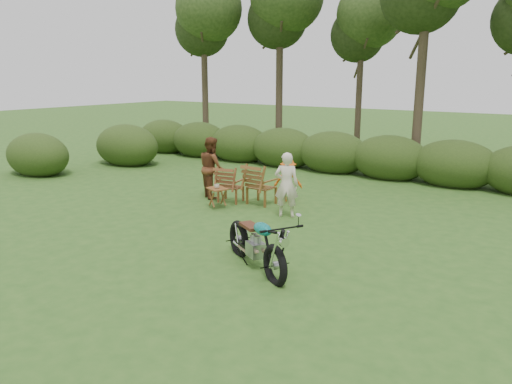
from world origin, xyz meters
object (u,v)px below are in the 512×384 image
Objects in this scene: motorcycle at (256,267)px; adult_b at (212,197)px; lawn_chair_right at (261,204)px; side_table at (217,198)px; child at (288,202)px; adult_a at (286,216)px; lawn_chair_left at (231,202)px; cup at (217,186)px.

motorcycle is 5.24m from adult_b.
motorcycle is 1.95× the size of lawn_chair_right.
side_table is 0.45× the size of child.
adult_a is at bearing -156.22° from adult_b.
motorcycle reaches higher than lawn_chair_left.
cup is at bearing 29.81° from child.
child is (1.10, 1.60, -0.57)m from cup.
child is at bearing 55.46° from cup.
lawn_chair_right is 0.74m from child.
cup is at bearing 89.27° from lawn_chair_left.
child is at bearing -124.35° from lawn_chair_right.
cup is at bearing -12.54° from adult_a.
motorcycle is at bearing 87.51° from adult_a.
side_table is 1.86m from adult_a.
lawn_chair_left is at bearing 162.84° from motorcycle.
lawn_chair_right is at bearing 55.39° from side_table.
adult_b is 1.44× the size of child.
side_table is at bearing 88.39° from lawn_chair_left.
motorcycle is 4.36m from lawn_chair_right.
adult_a reaches higher than cup.
motorcycle is at bearing 124.89° from lawn_chair_right.
adult_a is (1.93, -0.39, 0.00)m from lawn_chair_left.
child is at bearing -125.03° from adult_b.
cup is 1.36m from adult_b.
adult_a is (1.13, -0.65, 0.00)m from lawn_chair_right.
adult_a is at bearing 11.35° from cup.
lawn_chair_right is at bearing -172.30° from lawn_chair_left.
motorcycle is at bearing -42.13° from side_table.
adult_a is at bearing 157.70° from lawn_chair_left.
adult_b is at bearing 167.78° from motorcycle.
adult_b is at bearing 7.74° from lawn_chair_right.
lawn_chair_right is at bearing -53.91° from adult_a.
child reaches higher than lawn_chair_left.
cup reaches higher than lawn_chair_left.
adult_b reaches higher than lawn_chair_right.
motorcycle is at bearing 121.35° from lawn_chair_left.
child is (0.44, 0.59, 0.00)m from lawn_chair_right.
motorcycle is 4.63m from lawn_chair_left.
lawn_chair_left is 0.95m from cup.
cup is (-0.66, -1.01, 0.57)m from lawn_chair_right.
adult_a reaches higher than motorcycle.
lawn_chair_right is 1.31m from adult_a.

